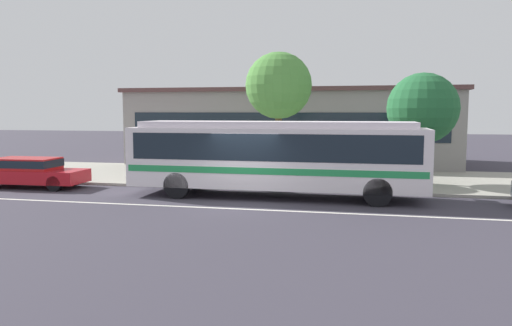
% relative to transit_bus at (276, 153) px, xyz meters
% --- Properties ---
extents(ground_plane, '(120.00, 120.00, 0.00)m').
position_rel_transit_bus_xyz_m(ground_plane, '(-0.94, -1.77, -1.69)').
color(ground_plane, '#393541').
extents(sidewalk_slab, '(60.00, 8.00, 0.12)m').
position_rel_transit_bus_xyz_m(sidewalk_slab, '(-0.94, 5.35, -1.63)').
color(sidewalk_slab, '#9C988C').
rests_on(sidewalk_slab, ground_plane).
extents(lane_stripe_center, '(56.00, 0.16, 0.01)m').
position_rel_transit_bus_xyz_m(lane_stripe_center, '(-0.94, -2.57, -1.69)').
color(lane_stripe_center, silver).
rests_on(lane_stripe_center, ground_plane).
extents(transit_bus, '(11.21, 2.56, 2.91)m').
position_rel_transit_bus_xyz_m(transit_bus, '(0.00, 0.00, 0.00)').
color(transit_bus, white).
rests_on(transit_bus, ground_plane).
extents(sedan_behind_bus, '(4.70, 1.88, 1.29)m').
position_rel_transit_bus_xyz_m(sedan_behind_bus, '(-10.83, 0.16, -0.97)').
color(sedan_behind_bus, red).
rests_on(sedan_behind_bus, ground_plane).
extents(pedestrian_waiting_near_sign, '(0.46, 0.46, 1.71)m').
position_rel_transit_bus_xyz_m(pedestrian_waiting_near_sign, '(-1.78, 1.78, -0.57)').
color(pedestrian_waiting_near_sign, slate).
rests_on(pedestrian_waiting_near_sign, sidewalk_slab).
extents(pedestrian_walking_along_curb, '(0.47, 0.47, 1.68)m').
position_rel_transit_bus_xyz_m(pedestrian_walking_along_curb, '(-2.26, 1.83, -0.58)').
color(pedestrian_walking_along_curb, '#6D655A').
rests_on(pedestrian_walking_along_curb, sidewalk_slab).
extents(bus_stop_sign, '(0.10, 0.44, 2.54)m').
position_rel_transit_bus_xyz_m(bus_stop_sign, '(4.54, 1.73, 0.06)').
color(bus_stop_sign, gray).
rests_on(bus_stop_sign, sidewalk_slab).
extents(street_tree_near_stop, '(3.14, 3.14, 5.96)m').
position_rel_transit_bus_xyz_m(street_tree_near_stop, '(-0.71, 4.75, 2.78)').
color(street_tree_near_stop, brown).
rests_on(street_tree_near_stop, sidewalk_slab).
extents(street_tree_mid_block, '(3.09, 3.09, 4.85)m').
position_rel_transit_bus_xyz_m(street_tree_mid_block, '(5.76, 4.25, 1.72)').
color(street_tree_mid_block, brown).
rests_on(street_tree_mid_block, sidewalk_slab).
extents(station_building, '(19.74, 9.28, 4.65)m').
position_rel_transit_bus_xyz_m(station_building, '(-1.16, 13.30, 0.64)').
color(station_building, gray).
rests_on(station_building, ground_plane).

